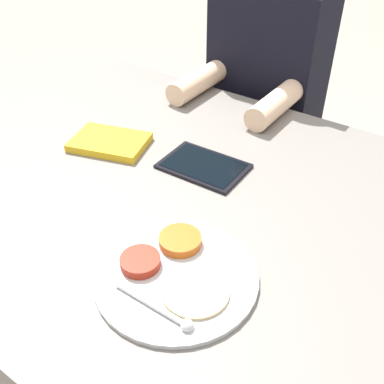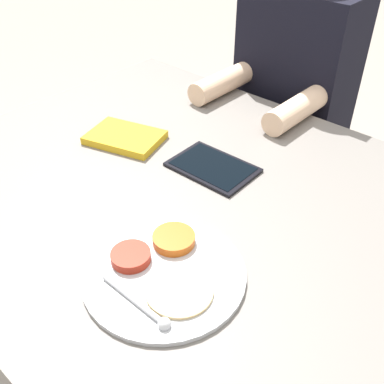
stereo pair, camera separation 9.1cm
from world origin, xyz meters
name	(u,v)px [view 1 (the left image)]	position (x,y,z in m)	size (l,w,h in m)	color
ground_plane	(174,365)	(0.00, 0.00, 0.00)	(12.00, 12.00, 0.00)	gray
dining_table	(171,291)	(0.00, 0.00, 0.37)	(1.20, 1.02, 0.75)	slate
thali_tray	(175,273)	(0.18, -0.21, 0.76)	(0.30, 0.30, 0.03)	#B7BABF
red_notebook	(110,143)	(-0.22, 0.05, 0.76)	(0.22, 0.18, 0.02)	silver
tablet_device	(204,166)	(0.03, 0.11, 0.75)	(0.21, 0.14, 0.01)	black
person_diner	(261,124)	(-0.09, 0.66, 0.58)	(0.36, 0.45, 1.23)	black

